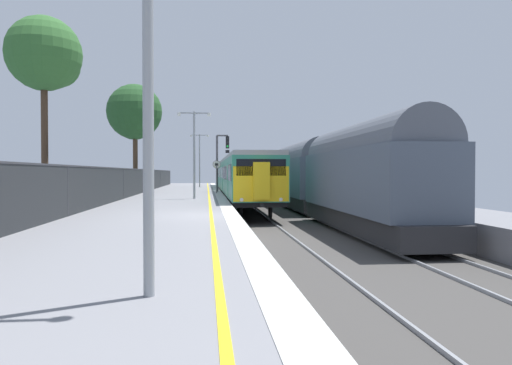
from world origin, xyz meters
TOP-DOWN VIEW (x-y plane):
  - ground at (2.64, 0.00)m, footprint 17.40×110.00m
  - commuter_train_at_platform at (2.10, 24.57)m, footprint 2.83×39.16m
  - freight_train_adjacent_track at (6.10, 8.68)m, footprint 2.60×26.65m
  - signal_gantry at (0.64, 21.91)m, footprint 1.10×0.24m
  - speed_limit_sign at (0.25, 18.88)m, footprint 0.59×0.08m
  - platform_lamp_near at (-1.24, -11.66)m, footprint 2.00×0.20m
  - platform_lamp_mid at (-1.24, 11.53)m, footprint 2.00×0.20m
  - platform_lamp_far at (-1.24, 34.71)m, footprint 2.00×0.20m
  - platform_back_fence at (-5.45, 0.00)m, footprint 0.07×99.00m
  - background_tree_left at (-7.27, 29.58)m, footprint 2.90×2.90m
  - background_tree_centre at (-7.42, 4.12)m, footprint 3.20×3.20m
  - background_tree_right at (-6.55, 24.00)m, footprint 4.60×4.63m

SIDE VIEW (x-z plane):
  - ground at x=2.64m, z-range -1.21..0.00m
  - platform_back_fence at x=-5.45m, z-range 0.04..1.89m
  - commuter_train_at_platform at x=2.10m, z-range -0.64..3.17m
  - freight_train_adjacent_track at x=6.10m, z-range -0.79..3.81m
  - speed_limit_sign at x=0.25m, z-range 0.35..2.83m
  - signal_gantry at x=0.64m, z-range 0.59..5.25m
  - platform_lamp_mid at x=-1.24m, z-range 0.50..5.73m
  - platform_lamp_far at x=-1.24m, z-range 0.51..6.20m
  - platform_lamp_near at x=-1.24m, z-range 0.51..6.25m
  - background_tree_left at x=-7.27m, z-range 2.40..10.35m
  - background_tree_right at x=-6.55m, z-range 2.01..10.99m
  - background_tree_centre at x=-7.42m, z-range 2.44..10.76m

